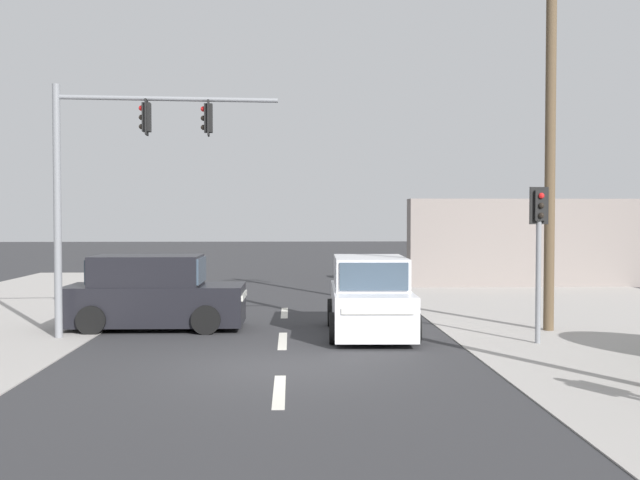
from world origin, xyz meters
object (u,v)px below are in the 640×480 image
object	(u,v)px
suv_crossing_left	(370,298)
utility_pole_midground_right	(551,111)
traffic_signal_mast	(113,164)
pedestal_signal_right_kerb	(539,238)
suv_oncoming_mid	(153,295)

from	to	relation	value
suv_crossing_left	utility_pole_midground_right	bearing A→B (deg)	3.22
traffic_signal_mast	pedestal_signal_right_kerb	size ratio (longest dim) A/B	1.69
suv_crossing_left	suv_oncoming_mid	xyz separation A→B (m)	(-5.48, 1.00, 0.00)
traffic_signal_mast	suv_oncoming_mid	distance (m)	3.59
utility_pole_midground_right	pedestal_signal_right_kerb	xyz separation A→B (m)	(-0.90, -1.88, -3.11)
pedestal_signal_right_kerb	suv_oncoming_mid	world-z (taller)	pedestal_signal_right_kerb
utility_pole_midground_right	traffic_signal_mast	size ratio (longest dim) A/B	1.76
pedestal_signal_right_kerb	suv_oncoming_mid	xyz separation A→B (m)	(-9.13, 2.63, -1.53)
pedestal_signal_right_kerb	traffic_signal_mast	bearing A→B (deg)	172.47
utility_pole_midground_right	pedestal_signal_right_kerb	size ratio (longest dim) A/B	2.97
traffic_signal_mast	suv_crossing_left	world-z (taller)	traffic_signal_mast
utility_pole_midground_right	suv_crossing_left	xyz separation A→B (m)	(-4.55, -0.26, -4.64)
pedestal_signal_right_kerb	utility_pole_midground_right	bearing A→B (deg)	64.48
pedestal_signal_right_kerb	suv_oncoming_mid	bearing A→B (deg)	163.94
traffic_signal_mast	suv_crossing_left	distance (m)	6.98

